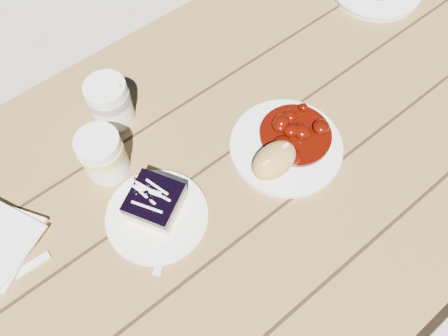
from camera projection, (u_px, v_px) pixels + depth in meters
ground at (221, 290)px, 1.52m from camera, size 60.00×60.00×0.00m
picnic_table at (220, 233)px, 1.00m from camera, size 2.00×1.55×0.75m
main_plate at (286, 147)px, 0.91m from camera, size 0.23×0.23×0.02m
goulash_stew at (297, 131)px, 0.90m from camera, size 0.15×0.15×0.04m
bread_roll at (274, 160)px, 0.86m from camera, size 0.11×0.08×0.05m
dessert_plate at (157, 216)px, 0.84m from camera, size 0.19×0.19×0.01m
blueberry_cake at (155, 201)px, 0.82m from camera, size 0.13×0.13×0.05m
fork_dessert at (165, 243)px, 0.81m from camera, size 0.14×0.12×0.00m
coffee_cup at (110, 102)px, 0.91m from camera, size 0.09×0.09×0.11m
fork_table at (18, 274)px, 0.79m from camera, size 0.16×0.03×0.00m
second_cup at (103, 155)px, 0.85m from camera, size 0.09×0.09×0.11m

